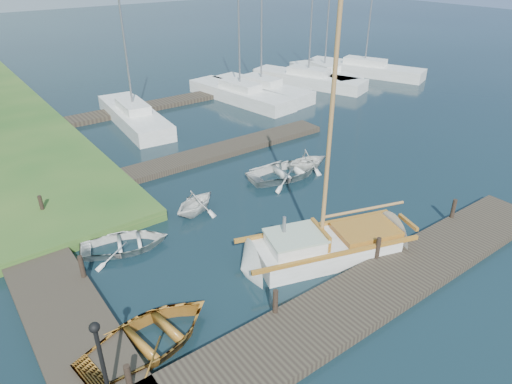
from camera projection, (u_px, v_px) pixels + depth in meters
ground at (256, 218)px, 18.70m from camera, size 160.00×160.00×0.00m
near_dock at (369, 293)px, 14.38m from camera, size 18.00×2.20×0.30m
left_dock at (37, 261)px, 15.85m from camera, size 2.20×18.00×0.30m
far_dock at (214, 153)px, 24.28m from camera, size 14.00×1.60×0.30m
pontoon at (237, 89)px, 35.21m from camera, size 30.00×1.60×0.30m
mooring_post_0 at (128, 378)px, 10.89m from camera, size 0.16×0.16×0.80m
mooring_post_1 at (275, 301)px, 13.25m from camera, size 0.16×0.16×0.80m
mooring_post_2 at (378, 248)px, 15.61m from camera, size 0.16×0.16×0.80m
mooring_post_3 at (453, 209)px, 17.97m from camera, size 0.16×0.16×0.80m
mooring_post_4 at (82, 267)px, 14.70m from camera, size 0.16×0.16×0.80m
mooring_post_5 at (41, 205)px, 18.24m from camera, size 0.16×0.16×0.80m
lamp_post at (100, 353)px, 10.08m from camera, size 0.24×0.24×2.44m
sailboat at (330, 248)px, 16.24m from camera, size 7.41×4.00×9.83m
dinghy at (149, 336)px, 12.46m from camera, size 4.35×3.40×0.82m
tender_a at (125, 242)px, 16.61m from camera, size 3.67×3.09×0.65m
tender_b at (195, 200)px, 18.81m from camera, size 2.73×2.56×1.16m
tender_c at (286, 169)px, 21.86m from camera, size 4.21×3.27×0.80m
tender_d at (308, 159)px, 22.54m from camera, size 2.45×2.20×1.15m
marina_boat_1 at (134, 115)px, 28.46m from camera, size 2.95×8.60×9.27m
marina_boat_3 at (240, 93)px, 32.73m from camera, size 3.44×9.21×11.76m
marina_boat_4 at (261, 88)px, 33.93m from camera, size 3.68×8.74×10.17m
marina_boat_5 at (308, 78)px, 36.48m from camera, size 5.28×9.50×10.18m
marina_boat_6 at (324, 73)px, 37.94m from camera, size 3.34×7.74×9.48m
marina_boat_7 at (364, 68)px, 39.59m from camera, size 5.80×10.18×11.53m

